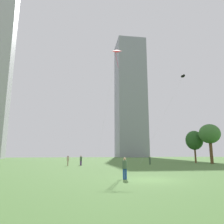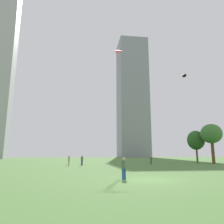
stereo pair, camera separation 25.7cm
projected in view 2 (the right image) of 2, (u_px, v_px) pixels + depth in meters
name	position (u px, v px, depth m)	size (l,w,h in m)	color
ground	(148.00, 180.00, 15.60)	(280.00, 280.00, 0.00)	#4C7538
person_standing_0	(82.00, 160.00, 36.85)	(0.37, 0.37, 1.69)	#593372
person_standing_1	(151.00, 160.00, 40.05)	(0.35, 0.35, 1.57)	#3F593F
person_standing_2	(69.00, 160.00, 35.43)	(0.36, 0.36, 1.64)	tan
person_standing_4	(124.00, 167.00, 16.12)	(0.35, 0.35, 1.60)	#1E478C
kite_flying_1	(118.00, 52.00, 48.49)	(6.16, 2.90, 25.71)	silver
kite_flying_2	(184.00, 76.00, 48.83)	(10.10, 4.92, 19.98)	silver
park_tree_1	(196.00, 140.00, 48.71)	(3.83, 3.83, 7.18)	brown
park_tree_2	(211.00, 134.00, 45.20)	(4.33, 4.33, 8.19)	brown
distant_highrise_0	(132.00, 97.00, 162.42)	(20.85, 21.79, 88.61)	gray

